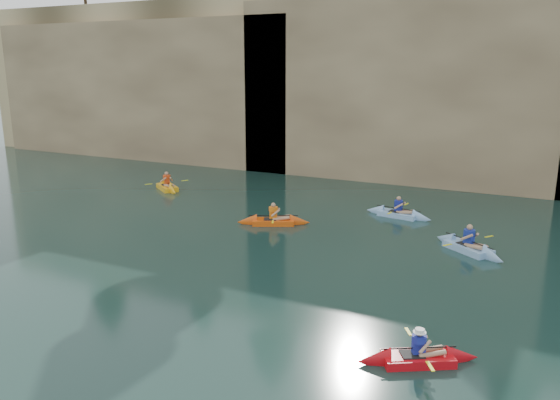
% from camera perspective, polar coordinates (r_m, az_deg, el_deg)
% --- Properties ---
extents(ground, '(160.00, 160.00, 0.00)m').
position_cam_1_polar(ground, '(15.16, -10.78, -14.15)').
color(ground, black).
rests_on(ground, ground).
extents(cliff, '(70.00, 16.00, 12.00)m').
position_cam_1_polar(cliff, '(41.42, 14.92, 12.04)').
color(cliff, tan).
rests_on(cliff, ground).
extents(cliff_slab_west, '(26.00, 2.40, 10.56)m').
position_cam_1_polar(cliff_slab_west, '(43.60, -14.61, 11.18)').
color(cliff_slab_west, tan).
rests_on(cliff_slab_west, ground).
extents(cliff_slab_center, '(24.00, 2.40, 11.40)m').
position_cam_1_polar(cliff_slab_center, '(33.79, 15.71, 11.13)').
color(cliff_slab_center, tan).
rests_on(cliff_slab_center, ground).
extents(sea_cave_west, '(4.50, 1.00, 4.00)m').
position_cam_1_polar(sea_cave_west, '(42.10, -12.82, 6.71)').
color(sea_cave_west, black).
rests_on(sea_cave_west, ground).
extents(sea_cave_center, '(3.50, 1.00, 3.20)m').
position_cam_1_polar(sea_cave_center, '(35.18, 5.40, 4.96)').
color(sea_cave_center, black).
rests_on(sea_cave_center, ground).
extents(main_kayaker, '(2.97, 2.13, 1.12)m').
position_cam_1_polar(main_kayaker, '(14.24, 14.21, -15.65)').
color(main_kayaker, red).
rests_on(main_kayaker, ground).
extents(kayaker_orange, '(3.32, 2.27, 1.26)m').
position_cam_1_polar(kayaker_orange, '(24.84, -0.70, -2.22)').
color(kayaker_orange, '#EA510E').
rests_on(kayaker_orange, ground).
extents(kayaker_ltblue_near, '(3.24, 2.68, 1.35)m').
position_cam_1_polar(kayaker_ltblue_near, '(22.54, 19.06, -4.69)').
color(kayaker_ltblue_near, '#82ACD9').
rests_on(kayaker_ltblue_near, ground).
extents(kayaker_yellow, '(3.06, 2.53, 1.32)m').
position_cam_1_polar(kayaker_yellow, '(32.40, -11.70, 1.36)').
color(kayaker_yellow, '#FFAF15').
rests_on(kayaker_yellow, ground).
extents(kayaker_ltblue_mid, '(3.35, 2.44, 1.25)m').
position_cam_1_polar(kayaker_ltblue_mid, '(26.66, 12.23, -1.41)').
color(kayaker_ltblue_mid, '#8EBBED').
rests_on(kayaker_ltblue_mid, ground).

